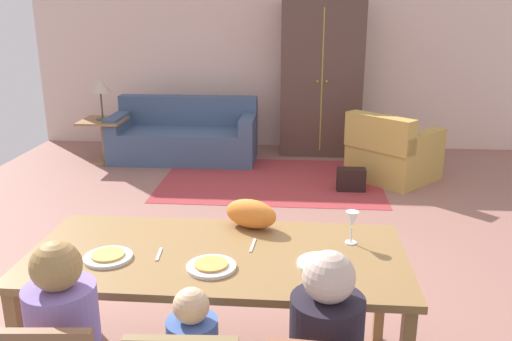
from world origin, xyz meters
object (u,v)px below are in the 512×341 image
(armchair, at_px, (392,154))
(handbag, at_px, (351,180))
(couch, at_px, (185,137))
(dining_table, at_px, (217,264))
(table_lamp, at_px, (100,87))
(plate_near_woman, at_px, (322,264))
(side_table, at_px, (104,135))
(plate_near_child, at_px, (211,267))
(wine_glass, at_px, (352,221))
(armoire, at_px, (321,79))
(plate_near_man, at_px, (108,257))
(cat, at_px, (251,214))

(armchair, distance_m, handbag, 0.71)
(couch, bearing_deg, dining_table, -75.70)
(armchair, distance_m, table_lamp, 3.78)
(plate_near_woman, distance_m, side_table, 5.06)
(plate_near_child, height_order, wine_glass, wine_glass)
(armoire, bearing_deg, plate_near_man, -104.00)
(plate_near_woman, bearing_deg, handbag, 82.04)
(plate_near_child, xyz_separation_m, table_lamp, (-2.15, 4.34, 0.24))
(dining_table, height_order, armchair, armchair)
(plate_near_man, relative_size, cat, 0.78)
(armchair, height_order, table_lamp, table_lamp)
(armoire, bearing_deg, wine_glass, -89.86)
(handbag, bearing_deg, couch, 151.65)
(dining_table, xyz_separation_m, cat, (0.15, 0.36, 0.15))
(plate_near_man, bearing_deg, wine_glass, 13.30)
(plate_near_child, relative_size, cat, 0.78)
(plate_near_woman, relative_size, table_lamp, 0.46)
(plate_near_man, height_order, handbag, plate_near_man)
(wine_glass, xyz_separation_m, side_table, (-2.87, 3.98, -0.52))
(armoire, bearing_deg, cat, -96.96)
(side_table, bearing_deg, armchair, -6.80)
(handbag, bearing_deg, armchair, 41.87)
(couch, bearing_deg, side_table, -165.87)
(couch, distance_m, table_lamp, 1.27)
(plate_near_man, height_order, cat, cat)
(plate_near_man, bearing_deg, handbag, 65.12)
(handbag, bearing_deg, plate_near_man, -114.88)
(plate_near_child, height_order, plate_near_woman, same)
(cat, bearing_deg, plate_near_woman, -26.60)
(wine_glass, bearing_deg, side_table, 125.81)
(plate_near_child, xyz_separation_m, handbag, (1.02, 3.44, -0.64))
(wine_glass, bearing_deg, plate_near_child, -153.42)
(plate_near_child, relative_size, couch, 0.13)
(plate_near_child, xyz_separation_m, couch, (-1.13, 4.60, -0.47))
(table_lamp, xyz_separation_m, handbag, (3.17, -0.90, -0.88))
(wine_glass, relative_size, handbag, 0.58)
(armoire, bearing_deg, couch, -164.77)
(wine_glass, relative_size, armoire, 0.09)
(plate_near_woman, xyz_separation_m, couch, (-1.68, 4.52, -0.47))
(table_lamp, height_order, handbag, table_lamp)
(wine_glass, bearing_deg, couch, 113.52)
(plate_near_woman, relative_size, handbag, 0.78)
(plate_near_man, distance_m, plate_near_child, 0.55)
(wine_glass, distance_m, armchair, 3.68)
(plate_near_woman, xyz_separation_m, handbag, (0.47, 3.36, -0.64))
(plate_near_man, height_order, plate_near_child, same)
(dining_table, bearing_deg, armoire, 81.82)
(plate_near_child, bearing_deg, armchair, 68.56)
(side_table, bearing_deg, plate_near_woman, -57.62)
(plate_near_woman, height_order, handbag, plate_near_woman)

